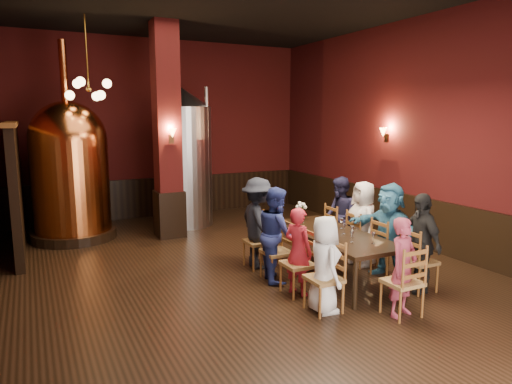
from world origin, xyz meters
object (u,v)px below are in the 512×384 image
person_2 (277,234)px  steel_vessel (183,157)px  copper_kettle (70,169)px  rose_vase (302,208)px  person_0 (324,264)px  dining_table (333,237)px  person_1 (298,251)px

person_2 → steel_vessel: steel_vessel is taller
copper_kettle → rose_vase: size_ratio=12.22×
person_0 → rose_vase: size_ratio=3.89×
person_0 → steel_vessel: bearing=11.1°
dining_table → steel_vessel: 4.83m
copper_kettle → person_1: bearing=-60.9°
person_2 → copper_kettle: copper_kettle is taller
steel_vessel → dining_table: bearing=-77.9°
person_1 → rose_vase: bearing=-53.3°
copper_kettle → steel_vessel: bearing=4.3°
person_2 → steel_vessel: 4.38m
person_2 → rose_vase: bearing=-37.6°
person_1 → dining_table: bearing=-88.9°
dining_table → person_0: size_ratio=1.85×
dining_table → copper_kettle: bearing=129.1°
person_0 → steel_vessel: steel_vessel is taller
person_2 → rose_vase: person_2 is taller
person_1 → copper_kettle: bearing=9.8°
person_2 → copper_kettle: bearing=48.6°
steel_vessel → rose_vase: 3.83m
person_2 → copper_kettle: size_ratio=0.37×
dining_table → person_0: 1.31m
person_0 → steel_vessel: size_ratio=0.40×
person_0 → copper_kettle: bearing=35.8°
rose_vase → person_1: bearing=-124.0°
person_0 → copper_kettle: (-2.64, 5.43, 0.84)m
person_1 → steel_vessel: size_ratio=0.40×
rose_vase → steel_vessel: bearing=105.8°
person_0 → person_1: 0.67m
copper_kettle → steel_vessel: (2.51, 0.19, 0.13)m
person_0 → person_2: (0.02, 1.33, 0.10)m
person_1 → copper_kettle: 5.51m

